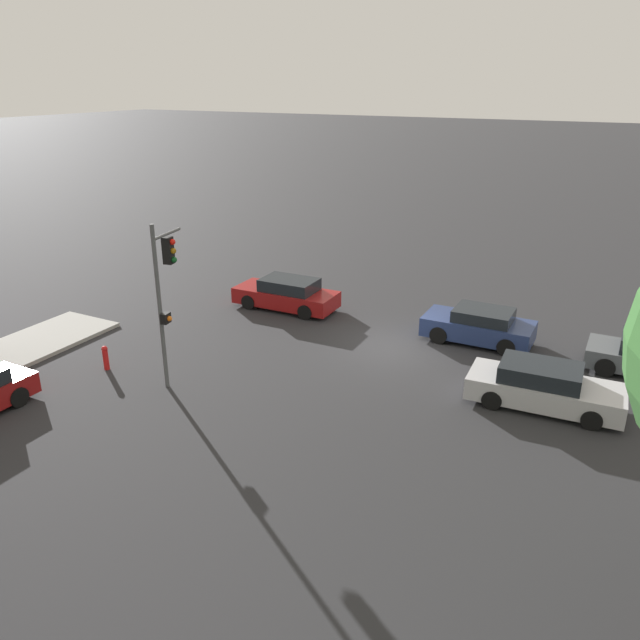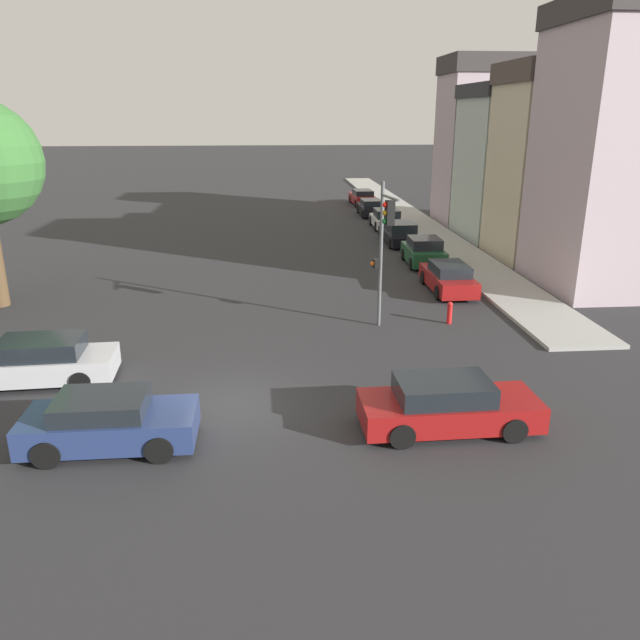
# 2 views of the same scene
# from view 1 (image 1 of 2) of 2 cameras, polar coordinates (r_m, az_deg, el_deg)

# --- Properties ---
(ground_plane) EXTENTS (300.00, 300.00, 0.00)m
(ground_plane) POSITION_cam_1_polar(r_m,az_deg,el_deg) (24.83, 6.54, -2.46)
(ground_plane) COLOR #28282B
(traffic_signal) EXTENTS (0.73, 1.77, 5.67)m
(traffic_signal) POSITION_cam_1_polar(r_m,az_deg,el_deg) (21.15, -14.00, 3.33)
(traffic_signal) COLOR #515456
(traffic_signal) RESTS_ON ground_plane
(crossing_car_1) EXTENTS (4.30, 2.03, 1.41)m
(crossing_car_1) POSITION_cam_1_polar(r_m,az_deg,el_deg) (25.71, 14.33, -0.52)
(crossing_car_1) COLOR navy
(crossing_car_1) RESTS_ON ground_plane
(crossing_car_2) EXTENTS (4.79, 2.04, 1.43)m
(crossing_car_2) POSITION_cam_1_polar(r_m,az_deg,el_deg) (28.61, -3.06, 2.37)
(crossing_car_2) COLOR maroon
(crossing_car_2) RESTS_ON ground_plane
(crossing_car_3) EXTENTS (4.87, 2.16, 1.44)m
(crossing_car_3) POSITION_cam_1_polar(r_m,az_deg,el_deg) (21.34, 19.76, -5.78)
(crossing_car_3) COLOR #B7B7BC
(crossing_car_3) RESTS_ON ground_plane
(fire_hydrant) EXTENTS (0.22, 0.22, 0.92)m
(fire_hydrant) POSITION_cam_1_polar(r_m,az_deg,el_deg) (23.94, -19.02, -3.21)
(fire_hydrant) COLOR red
(fire_hydrant) RESTS_ON ground_plane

